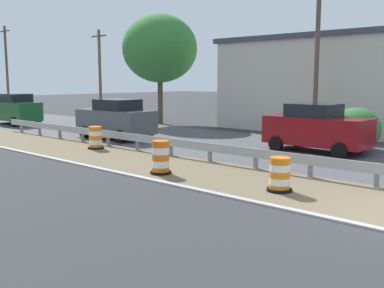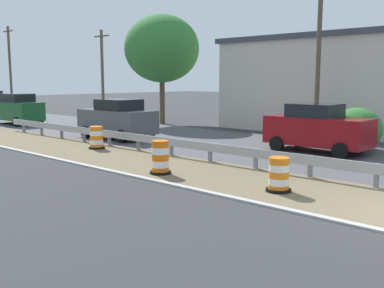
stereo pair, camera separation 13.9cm
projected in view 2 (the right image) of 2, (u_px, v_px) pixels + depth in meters
traffic_barrel_nearest at (279, 176)px, 12.22m from camera, size 0.71×0.71×0.96m
traffic_barrel_close at (160, 159)px, 14.54m from camera, size 0.70×0.70×1.10m
traffic_barrel_mid at (97, 139)px, 19.86m from camera, size 0.72×0.72×1.00m
traffic_barrel_far at (108, 130)px, 22.91m from camera, size 0.65×0.65×1.05m
car_lead_near_lane at (17, 109)px, 30.64m from camera, size 2.09×4.42×2.13m
car_mid_far_lane at (317, 128)px, 18.82m from camera, size 2.09×4.37×2.06m
car_trailing_far_lane at (117, 119)px, 23.19m from camera, size 2.21×4.42×2.07m
roadside_shop_near at (339, 84)px, 27.33m from camera, size 8.35×13.05×5.65m
utility_pole_near at (319, 47)px, 22.25m from camera, size 0.24×1.80×9.11m
utility_pole_mid at (102, 72)px, 35.82m from camera, size 0.24×1.80×7.03m
utility_pole_far at (10, 67)px, 45.00m from camera, size 0.24×1.80×8.41m
bush_roadside at (357, 129)px, 19.30m from camera, size 2.15×2.15×1.87m
tree_roadside at (162, 49)px, 30.50m from camera, size 5.16×5.16×7.53m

